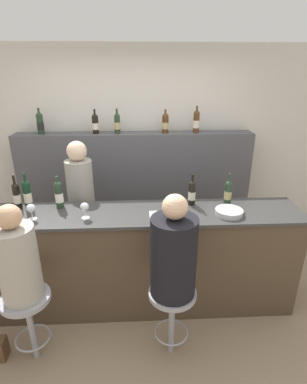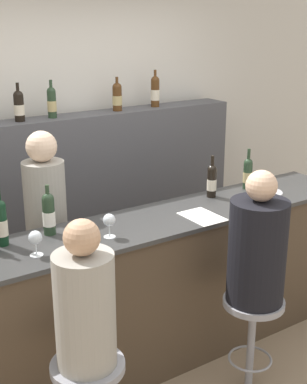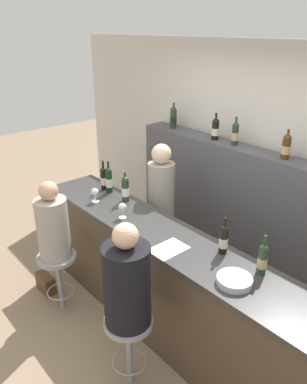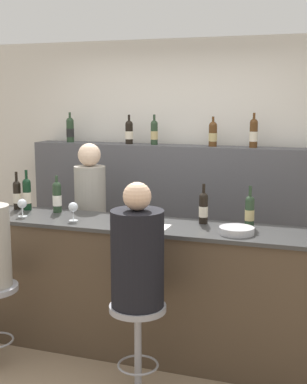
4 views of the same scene
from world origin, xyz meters
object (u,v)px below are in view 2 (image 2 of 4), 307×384
(wine_bottle_counter_1, at_px, (1,222))
(bartender, at_px, (49,252))
(guest_seated_left, at_px, (85,304))
(wine_bottle_backbar_3, at_px, (117,97))
(wine_bottle_backbar_1, at_px, (19,106))
(wine_bottle_backbar_2, at_px, (52,102))
(wine_bottle_backbar_4, at_px, (155,91))
(wine_bottle_counter_2, at_px, (49,213))
(wine_glass_1, at_px, (109,221))
(wine_bottle_counter_3, at_px, (212,180))
(metal_bowl, at_px, (265,195))
(wine_bottle_counter_4, at_px, (248,173))
(bar_stool_right, at_px, (253,319))
(guest_seated_right, at_px, (257,247))
(wine_glass_0, at_px, (35,238))

(wine_bottle_counter_1, xyz_separation_m, bartender, (0.42, 0.37, -0.44))
(guest_seated_left, bearing_deg, wine_bottle_backbar_3, 55.50)
(wine_bottle_backbar_3, bearing_deg, wine_bottle_backbar_1, 180.00)
(wine_bottle_backbar_2, distance_m, wine_bottle_backbar_4, 0.97)
(wine_bottle_counter_2, relative_size, bartender, 0.19)
(wine_bottle_counter_2, relative_size, wine_bottle_backbar_4, 0.98)
(wine_bottle_counter_1, bearing_deg, wine_glass_1, -23.25)
(wine_bottle_counter_1, xyz_separation_m, wine_bottle_backbar_4, (1.78, 1.06, 0.50))
(bartender, bearing_deg, wine_bottle_counter_2, -109.15)
(wine_bottle_counter_1, relative_size, wine_bottle_backbar_1, 1.20)
(wine_bottle_counter_3, distance_m, metal_bowl, 0.40)
(wine_bottle_counter_3, relative_size, wine_bottle_counter_4, 0.99)
(wine_bottle_counter_1, height_order, wine_bottle_backbar_4, wine_bottle_backbar_4)
(bar_stool_right, xyz_separation_m, guest_seated_right, (-0.00, 0.00, 0.49))
(wine_bottle_backbar_3, bearing_deg, metal_bowl, -69.77)
(wine_bottle_counter_3, distance_m, wine_bottle_backbar_2, 1.40)
(wine_bottle_backbar_3, xyz_separation_m, metal_bowl, (0.48, -1.30, -0.60))
(wine_bottle_backbar_3, distance_m, metal_bowl, 1.51)
(wine_glass_1, height_order, bartender, bartender)
(wine_bottle_counter_4, distance_m, wine_bottle_backbar_4, 1.19)
(wine_bottle_counter_3, bearing_deg, guest_seated_right, -109.03)
(wine_bottle_backbar_2, bearing_deg, wine_bottle_counter_3, -54.14)
(wine_bottle_counter_2, height_order, bartender, bartender)
(wine_bottle_counter_2, relative_size, guest_seated_right, 0.37)
(wine_bottle_counter_2, xyz_separation_m, guest_seated_right, (1.01, -0.75, -0.19))
(wine_bottle_counter_3, bearing_deg, wine_bottle_backbar_1, 134.27)
(wine_bottle_backbar_1, bearing_deg, guest_seated_right, -66.97)
(wine_bottle_backbar_1, distance_m, bartender, 1.15)
(wine_bottle_backbar_2, relative_size, wine_glass_1, 1.98)
(wine_bottle_counter_4, relative_size, wine_bottle_backbar_3, 1.11)
(wine_bottle_counter_4, bearing_deg, wine_bottle_backbar_2, 136.65)
(guest_seated_left, distance_m, guest_seated_right, 1.16)
(guest_seated_left, bearing_deg, wine_bottle_counter_2, 79.02)
(wine_bottle_counter_1, distance_m, wine_glass_0, 0.27)
(wine_bottle_backbar_1, height_order, bartender, wine_bottle_backbar_1)
(wine_bottle_backbar_1, xyz_separation_m, bartender, (-0.11, -0.68, -0.92))
(wine_bottle_counter_4, height_order, wine_bottle_backbar_4, wine_bottle_backbar_4)
(wine_bottle_counter_2, bearing_deg, bar_stool_right, -36.68)
(wine_bottle_counter_2, xyz_separation_m, metal_bowl, (1.58, -0.24, -0.11))
(guest_seated_left, bearing_deg, wine_bottle_backbar_4, 48.03)
(wine_bottle_counter_1, xyz_separation_m, metal_bowl, (1.87, -0.24, -0.12))
(wine_bottle_backbar_2, relative_size, guest_seated_right, 0.35)
(guest_seated_left, bearing_deg, wine_bottle_counter_1, 100.99)
(wine_bottle_backbar_1, relative_size, guest_seated_left, 0.37)
(wine_bottle_counter_3, xyz_separation_m, metal_bowl, (0.30, -0.24, -0.10))
(wine_glass_1, bearing_deg, wine_glass_0, 180.00)
(bar_stool_right, height_order, guest_seated_right, guest_seated_right)
(bartender, bearing_deg, wine_bottle_counter_3, -18.06)
(wine_bottle_counter_4, relative_size, wine_bottle_backbar_2, 1.06)
(wine_bottle_counter_1, height_order, wine_bottle_counter_3, wine_bottle_counter_1)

